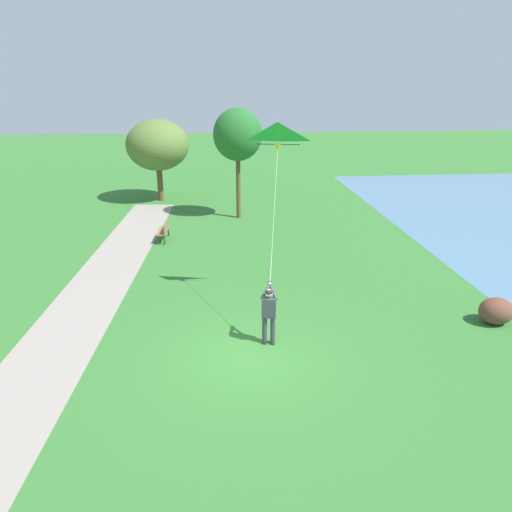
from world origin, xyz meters
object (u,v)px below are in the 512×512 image
object	(u,v)px
tree_horizon_far	(158,145)
lakeside_shrub	(496,311)
person_kite_flyer	(269,311)
tree_behind_path	(238,135)
flying_kite	(277,138)
park_bench_near_walkway	(164,230)

from	to	relation	value
tree_horizon_far	lakeside_shrub	distance (m)	21.82
person_kite_flyer	tree_behind_path	world-z (taller)	tree_behind_path
flying_kite	tree_horizon_far	world-z (taller)	flying_kite
flying_kite	lakeside_shrub	world-z (taller)	flying_kite
person_kite_flyer	tree_horizon_far	world-z (taller)	tree_horizon_far
person_kite_flyer	park_bench_near_walkway	bearing A→B (deg)	110.84
person_kite_flyer	tree_horizon_far	size ratio (longest dim) A/B	0.36
person_kite_flyer	tree_horizon_far	distance (m)	19.23
tree_behind_path	lakeside_shrub	world-z (taller)	tree_behind_path
tree_behind_path	flying_kite	bearing A→B (deg)	-86.91
lakeside_shrub	park_bench_near_walkway	bearing A→B (deg)	139.41
person_kite_flyer	lakeside_shrub	bearing A→B (deg)	4.42
park_bench_near_walkway	tree_horizon_far	distance (m)	8.88
flying_kite	tree_behind_path	world-z (taller)	flying_kite
flying_kite	tree_behind_path	bearing A→B (deg)	93.09
tree_behind_path	tree_horizon_far	bearing A→B (deg)	135.77
person_kite_flyer	lakeside_shrub	distance (m)	7.37
flying_kite	park_bench_near_walkway	size ratio (longest dim) A/B	2.81
lakeside_shrub	tree_horizon_far	bearing A→B (deg)	124.05
tree_behind_path	lakeside_shrub	size ratio (longest dim) A/B	5.42
flying_kite	lakeside_shrub	bearing A→B (deg)	-17.49
person_kite_flyer	tree_behind_path	size ratio (longest dim) A/B	0.31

